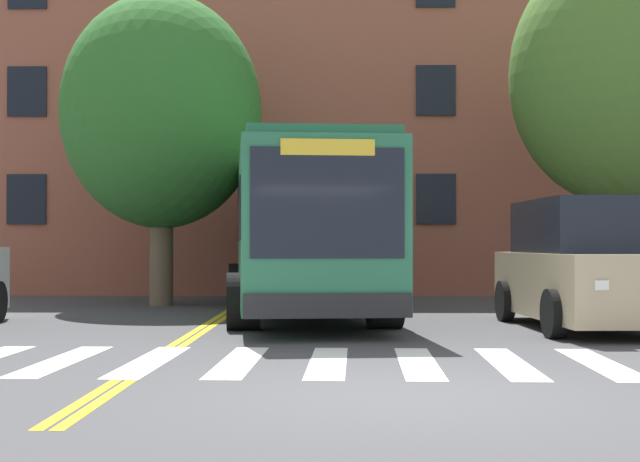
% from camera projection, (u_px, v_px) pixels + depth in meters
% --- Properties ---
extents(ground_plane, '(120.00, 120.00, 0.00)m').
position_uv_depth(ground_plane, '(407.00, 395.00, 8.47)').
color(ground_plane, '#424244').
extents(crosswalk, '(14.71, 3.35, 0.01)m').
position_uv_depth(crosswalk, '(373.00, 362.00, 10.80)').
color(crosswalk, white).
rests_on(crosswalk, ground).
extents(lane_line_yellow_inner, '(0.12, 36.00, 0.01)m').
position_uv_depth(lane_line_yellow_inner, '(252.00, 296.00, 24.84)').
color(lane_line_yellow_inner, gold).
rests_on(lane_line_yellow_inner, ground).
extents(lane_line_yellow_outer, '(0.12, 36.00, 0.01)m').
position_uv_depth(lane_line_yellow_outer, '(257.00, 296.00, 24.83)').
color(lane_line_yellow_outer, gold).
rests_on(lane_line_yellow_outer, ground).
extents(city_bus, '(3.85, 11.54, 3.23)m').
position_uv_depth(city_bus, '(299.00, 230.00, 18.57)').
color(city_bus, '#28704C').
rests_on(city_bus, ground).
extents(car_tan_far_lane, '(2.36, 5.04, 2.20)m').
position_uv_depth(car_tan_far_lane, '(583.00, 267.00, 15.13)').
color(car_tan_far_lane, tan).
rests_on(car_tan_far_lane, ground).
extents(car_navy_behind_bus, '(1.99, 3.85, 1.80)m').
position_uv_depth(car_navy_behind_bus, '(349.00, 264.00, 28.01)').
color(car_navy_behind_bus, navy).
rests_on(car_navy_behind_bus, ground).
extents(street_tree_curbside_large, '(5.40, 4.83, 8.18)m').
position_uv_depth(street_tree_curbside_large, '(617.00, 77.00, 20.01)').
color(street_tree_curbside_large, brown).
rests_on(street_tree_curbside_large, ground).
extents(street_tree_curbside_small, '(5.64, 5.47, 7.35)m').
position_uv_depth(street_tree_curbside_small, '(162.00, 112.00, 20.99)').
color(street_tree_curbside_small, brown).
rests_on(street_tree_curbside_small, ground).
extents(building_facade, '(28.58, 7.07, 10.79)m').
position_uv_depth(building_facade, '(423.00, 119.00, 28.20)').
color(building_facade, '#9E5642').
rests_on(building_facade, ground).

